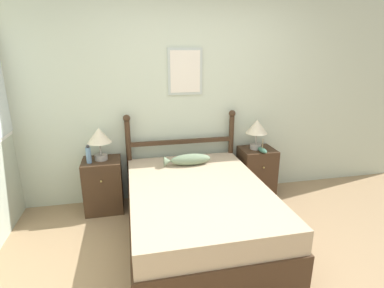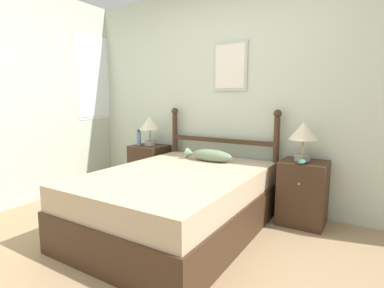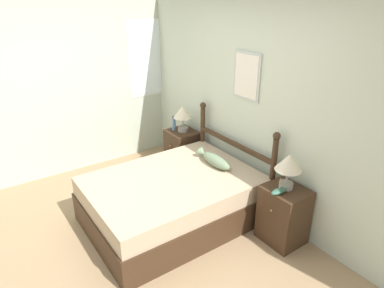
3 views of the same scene
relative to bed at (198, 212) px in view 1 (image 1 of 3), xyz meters
The scene contains 11 objects.
ground_plane 0.76m from the bed, 78.00° to the right, with size 16.00×16.00×0.00m, color #9E7F5B.
wall_back 1.45m from the bed, 82.05° to the left, with size 6.40×0.08×2.55m.
bed is the anchor object (origin of this frame).
headboard 0.99m from the bed, 90.00° to the left, with size 1.41×0.09×1.14m.
nightstand_left 1.26m from the bed, 141.37° to the left, with size 0.44×0.41×0.64m.
nightstand_right 1.26m from the bed, 38.63° to the left, with size 0.44×0.41×0.64m.
table_lamp_left 1.42m from the bed, 140.68° to the left, with size 0.27×0.27×0.39m.
table_lamp_right 1.40m from the bed, 39.89° to the left, with size 0.27×0.27×0.39m.
bottle 1.40m from the bed, 146.79° to the left, with size 0.06×0.06×0.22m.
model_boat 1.25m from the bed, 33.84° to the left, with size 0.08×0.21×0.17m.
fish_pillow 0.70m from the bed, 88.03° to the left, with size 0.56×0.16×0.13m.
Camera 1 is at (-0.78, -1.96, 1.87)m, focal length 28.00 mm.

